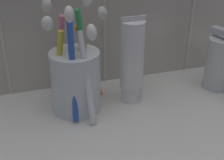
{
  "coord_description": "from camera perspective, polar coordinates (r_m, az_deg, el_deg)",
  "views": [
    {
      "loc": [
        -12.84,
        -35.7,
        30.29
      ],
      "look_at": [
        -0.85,
        3.28,
        9.07
      ],
      "focal_mm": 50.0,
      "sensor_mm": 36.0,
      "label": 1
    }
  ],
  "objects": [
    {
      "name": "toothbrush_cup",
      "position": [
        0.5,
        -6.65,
        0.43
      ],
      "size": [
        11.06,
        11.71,
        18.93
      ],
      "color": "silver",
      "rests_on": "sink_counter"
    },
    {
      "name": "sink_counter",
      "position": [
        0.48,
        2.16,
        -10.2
      ],
      "size": [
        70.57,
        33.9,
        2.0
      ],
      "primitive_type": "cube",
      "color": "silver",
      "rests_on": "ground"
    },
    {
      "name": "toothpaste_tube",
      "position": [
        0.51,
        3.68,
        3.5
      ],
      "size": [
        4.08,
        3.88,
        14.91
      ],
      "color": "white",
      "rests_on": "sink_counter"
    },
    {
      "name": "sink_faucet",
      "position": [
        0.59,
        19.68,
        3.08
      ],
      "size": [
        5.11,
        11.26,
        11.1
      ],
      "rotation": [
        0.0,
        0.0,
        -1.37
      ],
      "color": "silver",
      "rests_on": "sink_counter"
    }
  ]
}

